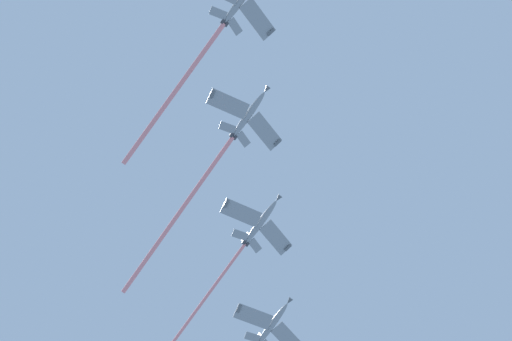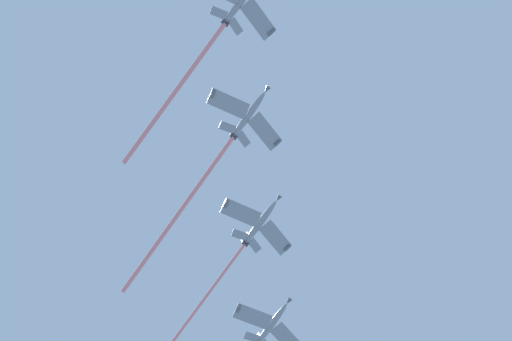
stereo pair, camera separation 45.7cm
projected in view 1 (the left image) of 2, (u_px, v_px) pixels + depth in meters
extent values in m
ellipsoid|color=gray|center=(241.00, 0.00, 163.79)|extent=(8.78, 9.40, 6.76)
cube|color=gray|center=(258.00, 19.00, 165.65)|extent=(9.48, 7.17, 1.84)
cube|color=#595E60|center=(271.00, 32.00, 167.27)|extent=(1.40, 1.79, 0.94)
cube|color=gray|center=(235.00, 27.00, 164.59)|extent=(3.97, 3.01, 0.98)
cube|color=gray|center=(218.00, 13.00, 162.91)|extent=(3.23, 3.95, 0.98)
cube|color=#595E60|center=(225.00, 19.00, 165.05)|extent=(2.44, 2.65, 3.59)
cylinder|color=#38383D|center=(226.00, 24.00, 163.82)|extent=(1.44, 1.47, 1.17)
cylinder|color=#38383D|center=(223.00, 22.00, 163.48)|extent=(1.44, 1.47, 1.17)
cylinder|color=pink|center=(174.00, 94.00, 163.50)|extent=(22.54, 24.54, 17.53)
ellipsoid|color=gray|center=(249.00, 115.00, 171.20)|extent=(8.76, 9.34, 6.90)
cone|color=#595E60|center=(266.00, 90.00, 171.34)|extent=(2.22, 2.27, 1.82)
ellipsoid|color=black|center=(253.00, 107.00, 171.80)|extent=(2.69, 2.81, 2.12)
cube|color=gray|center=(265.00, 131.00, 173.05)|extent=(9.46, 7.17, 1.89)
cube|color=#595E60|center=(278.00, 143.00, 174.66)|extent=(1.40, 1.78, 0.96)
cube|color=gray|center=(228.00, 104.00, 169.14)|extent=(7.68, 9.31, 1.89)
cube|color=#595E60|center=(212.00, 94.00, 167.74)|extent=(1.75, 1.49, 0.96)
cube|color=gray|center=(243.00, 139.00, 171.94)|extent=(3.96, 3.01, 1.00)
cube|color=gray|center=(227.00, 128.00, 170.26)|extent=(3.22, 3.95, 1.00)
cube|color=#595E60|center=(234.00, 132.00, 172.40)|extent=(2.46, 2.66, 3.60)
cylinder|color=#38383D|center=(235.00, 138.00, 171.16)|extent=(1.44, 1.47, 1.18)
cylinder|color=#38383D|center=(232.00, 135.00, 170.82)|extent=(1.44, 1.47, 1.18)
cylinder|color=pink|center=(178.00, 214.00, 170.56)|extent=(25.55, 27.72, 20.45)
ellipsoid|color=gray|center=(261.00, 222.00, 176.98)|extent=(8.61, 9.48, 6.88)
cone|color=#595E60|center=(278.00, 198.00, 177.15)|extent=(2.21, 2.28, 1.81)
ellipsoid|color=black|center=(265.00, 214.00, 177.58)|extent=(2.66, 2.83, 2.12)
cube|color=gray|center=(276.00, 238.00, 178.86)|extent=(9.49, 7.04, 1.88)
cube|color=#595E60|center=(288.00, 248.00, 180.51)|extent=(1.38, 1.78, 0.96)
cube|color=gray|center=(241.00, 213.00, 174.86)|extent=(7.80, 9.26, 1.88)
cube|color=#595E60|center=(226.00, 204.00, 173.42)|extent=(1.75, 1.51, 0.96)
cube|color=gray|center=(255.00, 246.00, 177.71)|extent=(3.96, 2.95, 0.99)
cube|color=gray|center=(240.00, 235.00, 175.99)|extent=(3.26, 3.94, 0.99)
cube|color=#595E60|center=(246.00, 238.00, 178.15)|extent=(2.41, 2.70, 3.60)
cylinder|color=#38383D|center=(247.00, 244.00, 176.91)|extent=(1.43, 1.47, 1.18)
cylinder|color=#38383D|center=(244.00, 242.00, 176.57)|extent=(1.43, 1.47, 1.18)
cylinder|color=pink|center=(186.00, 325.00, 176.16)|extent=(27.04, 30.58, 21.98)
ellipsoid|color=gray|center=(272.00, 324.00, 183.30)|extent=(8.80, 9.45, 6.64)
cone|color=#595E60|center=(289.00, 301.00, 183.29)|extent=(2.21, 2.26, 1.79)
ellipsoid|color=black|center=(277.00, 316.00, 183.85)|extent=(2.69, 2.82, 2.07)
cube|color=gray|center=(287.00, 338.00, 185.17)|extent=(9.49, 7.17, 1.81)
cube|color=gray|center=(253.00, 317.00, 181.25)|extent=(7.74, 9.32, 1.81)
cube|color=#595E60|center=(239.00, 309.00, 179.84)|extent=(1.77, 1.50, 0.92)
cube|color=gray|center=(252.00, 337.00, 182.46)|extent=(3.24, 3.96, 0.96)
cube|color=#595E60|center=(258.00, 338.00, 184.61)|extent=(2.43, 2.64, 3.58)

